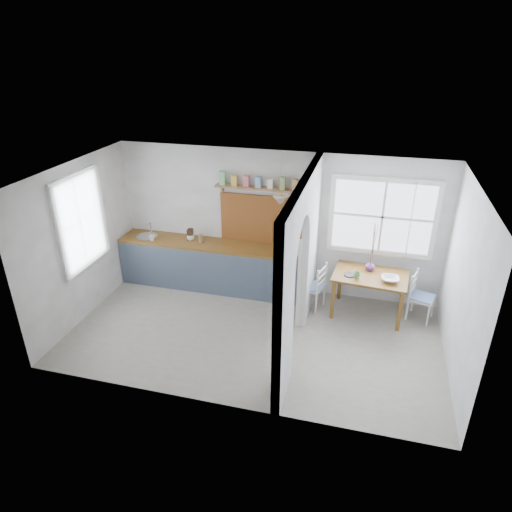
% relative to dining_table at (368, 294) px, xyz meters
% --- Properties ---
extents(floor, '(5.80, 3.20, 0.01)m').
position_rel_dining_table_xyz_m(floor, '(-1.72, -1.08, -0.37)').
color(floor, gray).
rests_on(floor, ground).
extents(ceiling, '(5.80, 3.20, 0.01)m').
position_rel_dining_table_xyz_m(ceiling, '(-1.72, -1.08, 2.23)').
color(ceiling, white).
rests_on(ceiling, walls).
extents(walls, '(5.81, 3.21, 2.60)m').
position_rel_dining_table_xyz_m(walls, '(-1.72, -1.08, 0.93)').
color(walls, white).
rests_on(walls, floor).
extents(partition, '(0.12, 3.20, 2.60)m').
position_rel_dining_table_xyz_m(partition, '(-1.02, -1.03, 1.08)').
color(partition, white).
rests_on(partition, floor).
extents(kitchen_window, '(0.10, 1.16, 1.50)m').
position_rel_dining_table_xyz_m(kitchen_window, '(-4.59, -1.08, 1.28)').
color(kitchen_window, white).
rests_on(kitchen_window, walls).
extents(nook_window, '(1.76, 0.10, 1.30)m').
position_rel_dining_table_xyz_m(nook_window, '(0.08, 0.48, 1.23)').
color(nook_window, white).
rests_on(nook_window, walls).
extents(counter, '(3.50, 0.60, 0.90)m').
position_rel_dining_table_xyz_m(counter, '(-2.85, 0.24, 0.08)').
color(counter, brown).
rests_on(counter, floor).
extents(sink, '(0.40, 0.40, 0.02)m').
position_rel_dining_table_xyz_m(sink, '(-4.15, 0.22, 0.52)').
color(sink, silver).
rests_on(sink, counter).
extents(backsplash, '(1.65, 0.03, 0.90)m').
position_rel_dining_table_xyz_m(backsplash, '(-1.92, 0.49, 0.98)').
color(backsplash, brown).
rests_on(backsplash, walls).
extents(shelf, '(1.75, 0.20, 0.21)m').
position_rel_dining_table_xyz_m(shelf, '(-1.92, 0.41, 1.63)').
color(shelf, '#AE7348').
rests_on(shelf, walls).
extents(pendant_lamp, '(0.26, 0.26, 0.16)m').
position_rel_dining_table_xyz_m(pendant_lamp, '(-1.57, 0.07, 1.51)').
color(pendant_lamp, beige).
rests_on(pendant_lamp, ceiling).
extents(utensil_rail, '(0.02, 0.50, 0.02)m').
position_rel_dining_table_xyz_m(utensil_rail, '(-1.11, -0.18, 1.08)').
color(utensil_rail, silver).
rests_on(utensil_rail, partition).
extents(dining_table, '(1.26, 0.90, 0.75)m').
position_rel_dining_table_xyz_m(dining_table, '(0.00, 0.00, 0.00)').
color(dining_table, brown).
rests_on(dining_table, floor).
extents(chair_left, '(0.48, 0.48, 0.84)m').
position_rel_dining_table_xyz_m(chair_left, '(-0.96, -0.02, 0.04)').
color(chair_left, silver).
rests_on(chair_left, floor).
extents(chair_right, '(0.48, 0.48, 0.83)m').
position_rel_dining_table_xyz_m(chair_right, '(0.86, 0.07, 0.04)').
color(chair_right, silver).
rests_on(chair_right, floor).
extents(kettle, '(0.22, 0.18, 0.26)m').
position_rel_dining_table_xyz_m(kettle, '(-1.25, 0.17, 0.65)').
color(kettle, silver).
rests_on(kettle, counter).
extents(mug_a, '(0.11, 0.11, 0.10)m').
position_rel_dining_table_xyz_m(mug_a, '(-3.96, 0.06, 0.58)').
color(mug_a, white).
rests_on(mug_a, counter).
extents(mug_b, '(0.16, 0.16, 0.11)m').
position_rel_dining_table_xyz_m(mug_b, '(-3.28, 0.26, 0.58)').
color(mug_b, white).
rests_on(mug_b, counter).
extents(knife_block, '(0.11, 0.14, 0.21)m').
position_rel_dining_table_xyz_m(knife_block, '(-3.29, 0.28, 0.63)').
color(knife_block, '#301F14').
rests_on(knife_block, counter).
extents(jar, '(0.10, 0.10, 0.15)m').
position_rel_dining_table_xyz_m(jar, '(-3.06, 0.23, 0.60)').
color(jar, olive).
rests_on(jar, counter).
extents(towel_magenta, '(0.02, 0.03, 0.54)m').
position_rel_dining_table_xyz_m(towel_magenta, '(-1.14, -0.12, -0.10)').
color(towel_magenta, '#CD244D').
rests_on(towel_magenta, counter).
extents(towel_orange, '(0.02, 0.03, 0.45)m').
position_rel_dining_table_xyz_m(towel_orange, '(-1.14, -0.12, -0.12)').
color(towel_orange, orange).
rests_on(towel_orange, counter).
extents(bowl, '(0.30, 0.30, 0.07)m').
position_rel_dining_table_xyz_m(bowl, '(0.31, -0.13, 0.41)').
color(bowl, white).
rests_on(bowl, dining_table).
extents(table_cup, '(0.14, 0.14, 0.10)m').
position_rel_dining_table_xyz_m(table_cup, '(-0.22, -0.16, 0.42)').
color(table_cup, '#549151').
rests_on(table_cup, dining_table).
extents(plate, '(0.24, 0.24, 0.02)m').
position_rel_dining_table_xyz_m(plate, '(-0.34, -0.10, 0.38)').
color(plate, '#2B2121').
rests_on(plate, dining_table).
extents(vase, '(0.19, 0.19, 0.17)m').
position_rel_dining_table_xyz_m(vase, '(-0.03, 0.17, 0.46)').
color(vase, '#673B82').
rests_on(vase, dining_table).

